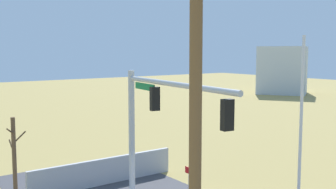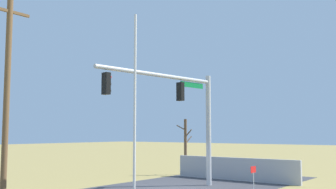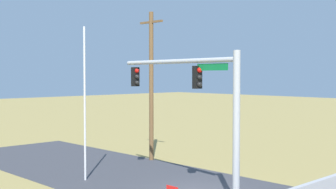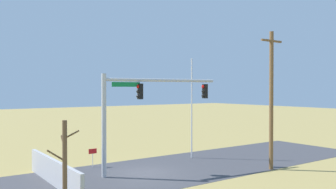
{
  "view_description": "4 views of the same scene",
  "coord_description": "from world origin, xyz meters",
  "px_view_note": "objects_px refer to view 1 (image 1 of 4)",
  "views": [
    {
      "loc": [
        -13.42,
        9.08,
        6.94
      ],
      "look_at": [
        -1.33,
        0.26,
        5.33
      ],
      "focal_mm": 44.15,
      "sensor_mm": 36.0,
      "label": 1
    },
    {
      "loc": [
        -16.54,
        -12.17,
        2.87
      ],
      "look_at": [
        -1.0,
        -0.3,
        4.75
      ],
      "focal_mm": 42.67,
      "sensor_mm": 36.0,
      "label": 2
    },
    {
      "loc": [
        13.34,
        -14.67,
        5.13
      ],
      "look_at": [
        -1.94,
        0.16,
        4.19
      ],
      "focal_mm": 49.62,
      "sensor_mm": 36.0,
      "label": 3
    },
    {
      "loc": [
        11.35,
        18.43,
        5.13
      ],
      "look_at": [
        -1.53,
        0.3,
        4.8
      ],
      "focal_mm": 37.97,
      "sensor_mm": 36.0,
      "label": 4
    }
  ],
  "objects_px": {
    "flagpole": "(300,151)",
    "open_sign": "(189,174)",
    "utility_pole": "(195,167)",
    "bare_tree": "(14,156)",
    "distant_building": "(282,70)",
    "signal_mast": "(154,116)"
  },
  "relations": [
    {
      "from": "utility_pole",
      "to": "distant_building",
      "type": "height_order",
      "value": "utility_pole"
    },
    {
      "from": "flagpole",
      "to": "open_sign",
      "type": "xyz_separation_m",
      "value": [
        7.31,
        -1.32,
        -2.8
      ]
    },
    {
      "from": "utility_pole",
      "to": "distant_building",
      "type": "bearing_deg",
      "value": -53.21
    },
    {
      "from": "flagpole",
      "to": "utility_pole",
      "type": "height_order",
      "value": "utility_pole"
    },
    {
      "from": "bare_tree",
      "to": "distant_building",
      "type": "distance_m",
      "value": 53.9
    },
    {
      "from": "distant_building",
      "to": "open_sign",
      "type": "bearing_deg",
      "value": -179.72
    },
    {
      "from": "flagpole",
      "to": "open_sign",
      "type": "bearing_deg",
      "value": -10.2
    },
    {
      "from": "utility_pole",
      "to": "signal_mast",
      "type": "bearing_deg",
      "value": -28.45
    },
    {
      "from": "flagpole",
      "to": "utility_pole",
      "type": "distance_m",
      "value": 6.2
    },
    {
      "from": "distant_building",
      "to": "bare_tree",
      "type": "bearing_deg",
      "value": 172.25
    },
    {
      "from": "flagpole",
      "to": "bare_tree",
      "type": "height_order",
      "value": "flagpole"
    },
    {
      "from": "flagpole",
      "to": "open_sign",
      "type": "relative_size",
      "value": 6.08
    },
    {
      "from": "open_sign",
      "to": "distant_building",
      "type": "distance_m",
      "value": 49.88
    },
    {
      "from": "open_sign",
      "to": "distant_building",
      "type": "height_order",
      "value": "distant_building"
    },
    {
      "from": "utility_pole",
      "to": "bare_tree",
      "type": "xyz_separation_m",
      "value": [
        13.38,
        -0.09,
        -2.6
      ]
    },
    {
      "from": "bare_tree",
      "to": "distant_building",
      "type": "relative_size",
      "value": 0.51
    },
    {
      "from": "utility_pole",
      "to": "bare_tree",
      "type": "height_order",
      "value": "utility_pole"
    },
    {
      "from": "distant_building",
      "to": "utility_pole",
      "type": "bearing_deg",
      "value": -176.34
    },
    {
      "from": "signal_mast",
      "to": "utility_pole",
      "type": "height_order",
      "value": "utility_pole"
    },
    {
      "from": "utility_pole",
      "to": "open_sign",
      "type": "relative_size",
      "value": 7.22
    },
    {
      "from": "flagpole",
      "to": "bare_tree",
      "type": "xyz_separation_m",
      "value": [
        11.64,
        5.79,
        -1.74
      ]
    },
    {
      "from": "flagpole",
      "to": "distant_building",
      "type": "height_order",
      "value": "distant_building"
    }
  ]
}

